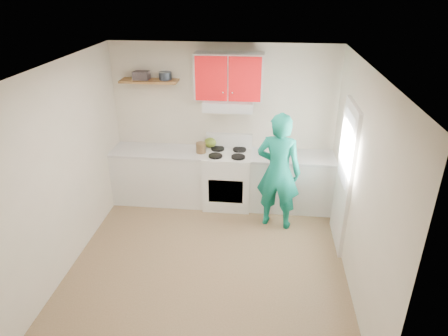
# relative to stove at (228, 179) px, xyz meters

# --- Properties ---
(floor) EXTENTS (3.80, 3.80, 0.00)m
(floor) POSITION_rel_stove_xyz_m (-0.10, -1.57, -0.46)
(floor) COLOR brown
(floor) RESTS_ON ground
(ceiling) EXTENTS (3.60, 3.80, 0.04)m
(ceiling) POSITION_rel_stove_xyz_m (-0.10, -1.57, 2.14)
(ceiling) COLOR white
(ceiling) RESTS_ON floor
(back_wall) EXTENTS (3.60, 0.04, 2.60)m
(back_wall) POSITION_rel_stove_xyz_m (-0.10, 0.32, 0.84)
(back_wall) COLOR beige
(back_wall) RESTS_ON floor
(front_wall) EXTENTS (3.60, 0.04, 2.60)m
(front_wall) POSITION_rel_stove_xyz_m (-0.10, -3.47, 0.84)
(front_wall) COLOR beige
(front_wall) RESTS_ON floor
(left_wall) EXTENTS (0.04, 3.80, 2.60)m
(left_wall) POSITION_rel_stove_xyz_m (-1.90, -1.57, 0.84)
(left_wall) COLOR beige
(left_wall) RESTS_ON floor
(right_wall) EXTENTS (0.04, 3.80, 2.60)m
(right_wall) POSITION_rel_stove_xyz_m (1.70, -1.57, 0.84)
(right_wall) COLOR beige
(right_wall) RESTS_ON floor
(door) EXTENTS (0.05, 0.85, 2.05)m
(door) POSITION_rel_stove_xyz_m (1.68, -0.88, 0.56)
(door) COLOR white
(door) RESTS_ON floor
(door_glass) EXTENTS (0.01, 0.55, 0.95)m
(door_glass) POSITION_rel_stove_xyz_m (1.65, -0.88, 0.99)
(door_glass) COLOR white
(door_glass) RESTS_ON door
(counter_left) EXTENTS (1.52, 0.60, 0.90)m
(counter_left) POSITION_rel_stove_xyz_m (-1.14, 0.02, -0.01)
(counter_left) COLOR silver
(counter_left) RESTS_ON floor
(counter_right) EXTENTS (1.32, 0.60, 0.90)m
(counter_right) POSITION_rel_stove_xyz_m (1.04, 0.02, -0.01)
(counter_right) COLOR silver
(counter_right) RESTS_ON floor
(stove) EXTENTS (0.76, 0.65, 0.92)m
(stove) POSITION_rel_stove_xyz_m (0.00, 0.00, 0.00)
(stove) COLOR white
(stove) RESTS_ON floor
(range_hood) EXTENTS (0.76, 0.44, 0.15)m
(range_hood) POSITION_rel_stove_xyz_m (0.00, 0.10, 1.24)
(range_hood) COLOR silver
(range_hood) RESTS_ON back_wall
(upper_cabinets) EXTENTS (1.02, 0.33, 0.70)m
(upper_cabinets) POSITION_rel_stove_xyz_m (0.00, 0.16, 1.66)
(upper_cabinets) COLOR red
(upper_cabinets) RESTS_ON back_wall
(shelf) EXTENTS (0.90, 0.30, 0.04)m
(shelf) POSITION_rel_stove_xyz_m (-1.25, 0.18, 1.56)
(shelf) COLOR brown
(shelf) RESTS_ON back_wall
(books) EXTENTS (0.25, 0.19, 0.13)m
(books) POSITION_rel_stove_xyz_m (-1.37, 0.18, 1.64)
(books) COLOR #453C41
(books) RESTS_ON shelf
(tin) EXTENTS (0.24, 0.24, 0.12)m
(tin) POSITION_rel_stove_xyz_m (-1.00, 0.20, 1.64)
(tin) COLOR #333D4C
(tin) RESTS_ON shelf
(kettle) EXTENTS (0.27, 0.27, 0.17)m
(kettle) POSITION_rel_stove_xyz_m (-0.31, 0.23, 0.55)
(kettle) COLOR #596F1F
(kettle) RESTS_ON stove
(crock) EXTENTS (0.19, 0.19, 0.19)m
(crock) POSITION_rel_stove_xyz_m (-0.43, -0.01, 0.53)
(crock) COLOR brown
(crock) RESTS_ON counter_left
(cutting_board) EXTENTS (0.35, 0.28, 0.02)m
(cutting_board) POSITION_rel_stove_xyz_m (0.62, -0.08, 0.45)
(cutting_board) COLOR olive
(cutting_board) RESTS_ON counter_right
(silicone_mat) EXTENTS (0.30, 0.26, 0.01)m
(silicone_mat) POSITION_rel_stove_xyz_m (1.49, 0.05, 0.44)
(silicone_mat) COLOR red
(silicone_mat) RESTS_ON counter_right
(person) EXTENTS (0.74, 0.57, 1.80)m
(person) POSITION_rel_stove_xyz_m (0.80, -0.55, 0.44)
(person) COLOR #0E816B
(person) RESTS_ON floor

